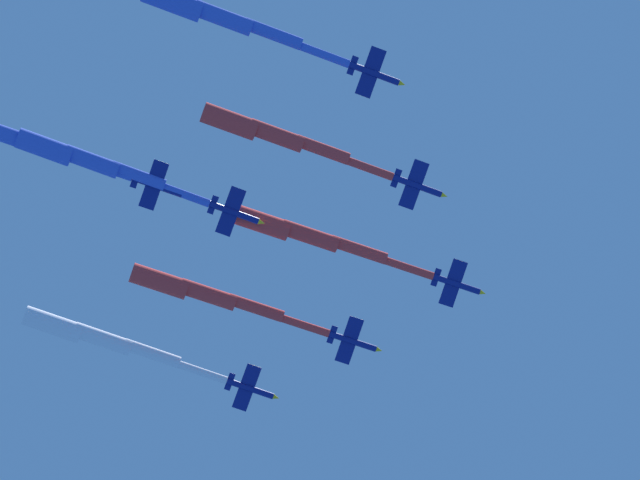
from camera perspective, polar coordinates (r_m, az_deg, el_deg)
name	(u,v)px	position (r m, az deg, el deg)	size (l,w,h in m)	color
jet_lead	(312,237)	(255.10, -0.32, 0.10)	(24.79, 43.35, 4.42)	navy
jet_port_inner	(210,296)	(256.34, -4.30, -2.19)	(24.50, 42.52, 4.39)	navy
jet_starboard_inner	(279,137)	(246.70, -1.60, 4.02)	(23.93, 40.25, 4.40)	navy
jet_port_mid	(105,340)	(262.31, -8.38, -3.88)	(25.84, 43.24, 4.40)	navy
jet_starboard_mid	(226,20)	(243.49, -3.70, 8.56)	(24.87, 41.83, 4.45)	navy
jet_port_outer	(95,163)	(250.34, -8.77, 2.97)	(24.26, 40.10, 4.46)	navy
jet_starboard_outer	(10,137)	(251.23, -11.99, 3.95)	(24.29, 41.60, 4.38)	navy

